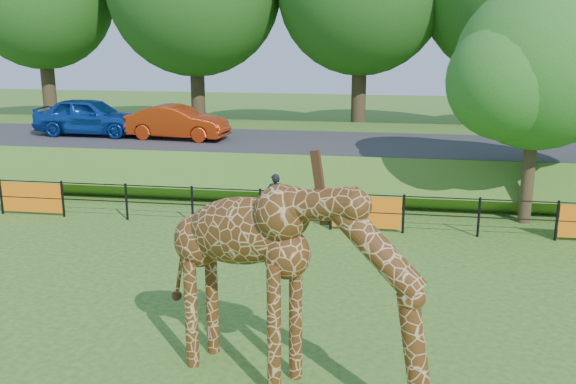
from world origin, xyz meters
name	(u,v)px	position (x,y,z in m)	size (l,w,h in m)	color
ground	(165,370)	(0.00, 0.00, 0.00)	(90.00, 90.00, 0.00)	#2D5F17
giraffe	(293,288)	(2.19, -0.23, 1.71)	(4.79, 0.88, 3.42)	#4F2C10
perimeter_fence	(260,208)	(0.00, 8.00, 0.55)	(28.07, 0.10, 1.10)	black
embankment	(298,154)	(0.00, 15.50, 0.65)	(40.00, 9.00, 1.30)	#2D5F17
road	(292,143)	(0.00, 14.00, 1.36)	(40.00, 5.00, 0.12)	#2D2E30
car_blue	(90,116)	(-7.98, 14.16, 2.15)	(1.71, 4.26, 1.45)	#1444A6
car_red	(178,122)	(-4.32, 13.80, 2.05)	(1.33, 3.81, 1.25)	#B22F0C
visitor	(275,197)	(0.33, 8.58, 0.71)	(0.52, 0.34, 1.42)	black
tree_east	(541,73)	(7.60, 9.63, 4.28)	(5.40, 4.71, 6.76)	#342717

